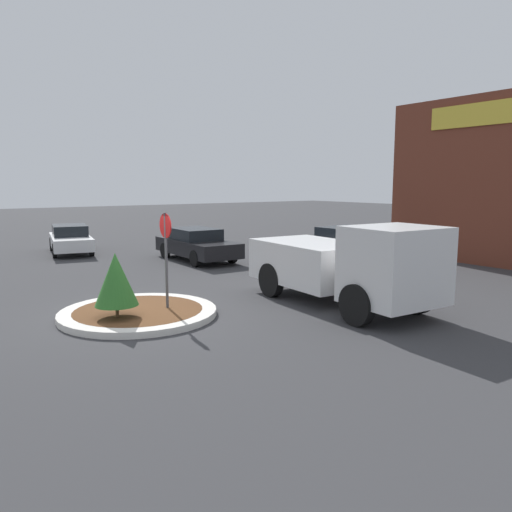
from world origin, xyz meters
TOP-DOWN VIEW (x-y plane):
  - ground_plane at (0.00, 0.00)m, footprint 120.00×120.00m
  - traffic_island at (0.00, 0.00)m, footprint 3.90×3.90m
  - stop_sign at (0.21, 0.69)m, footprint 0.62×0.07m
  - island_shrub at (0.36, -0.68)m, footprint 1.02×1.02m
  - utility_truck at (2.28, 4.92)m, footprint 5.90×2.58m
  - parked_sedan_silver at (-4.72, 12.19)m, footprint 2.21×4.91m
  - parked_sedan_black at (-7.19, 5.63)m, footprint 4.73×2.00m
  - parked_sedan_white at (-12.70, 1.86)m, footprint 4.71×2.53m

SIDE VIEW (x-z plane):
  - ground_plane at x=0.00m, z-range 0.00..0.00m
  - traffic_island at x=0.00m, z-range 0.00..0.16m
  - parked_sedan_silver at x=-4.72m, z-range 0.01..1.32m
  - parked_sedan_white at x=-12.70m, z-range 0.02..1.34m
  - parked_sedan_black at x=-7.19m, z-range 0.02..1.39m
  - island_shrub at x=0.36m, z-range 0.30..1.84m
  - utility_truck at x=2.28m, z-range 0.00..2.29m
  - stop_sign at x=0.21m, z-range 0.46..3.04m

